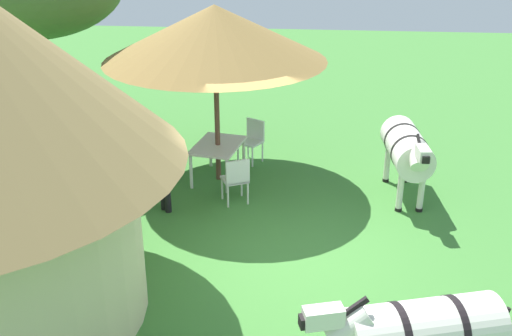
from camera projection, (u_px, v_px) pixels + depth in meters
ground_plane at (281, 248)px, 9.74m from camera, size 36.00×36.00×0.00m
shade_umbrella at (215, 33)px, 10.98m from camera, size 4.13×4.13×3.42m
patio_dining_table at (218, 149)px, 11.90m from camera, size 1.35×1.05×0.74m
patio_chair_east_end at (236, 178)px, 10.97m from camera, size 0.57×0.58×0.90m
patio_chair_west_end at (253, 138)px, 12.80m from camera, size 0.59×0.59×0.90m
patio_chair_near_lawn at (163, 150)px, 12.20m from camera, size 0.49×0.48×0.90m
guest_beside_umbrella at (163, 162)px, 10.54m from camera, size 0.44×0.45×1.59m
zebra_nearest_camera at (418, 333)px, 6.27m from camera, size 1.09×2.23×1.56m
zebra_by_umbrella at (407, 149)px, 11.04m from camera, size 2.32×0.81×1.50m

